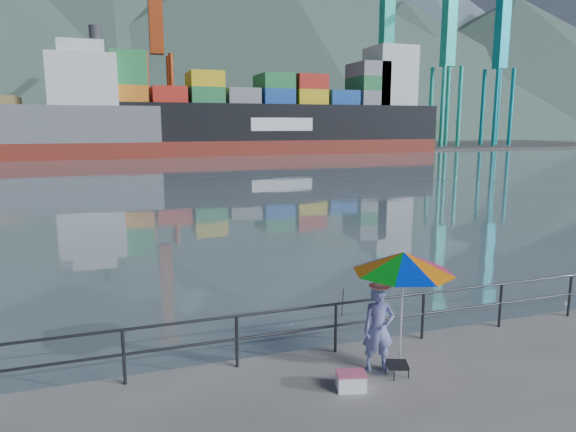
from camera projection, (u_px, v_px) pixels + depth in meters
The scene contains 12 objects.
harbor_water at pixel (124, 142), 129.45m from camera, with size 500.00×280.00×0.00m, color slate.
far_dock at pixel (184, 148), 98.15m from camera, with size 200.00×40.00×0.40m, color #514F4C.
guardrail at pixel (288, 334), 9.81m from camera, with size 22.00×0.06×1.03m.
mountains at pixel (215, 47), 207.96m from camera, with size 600.00×332.80×80.00m.
port_cranes at pixel (303, 60), 93.62m from camera, with size 116.00×28.00×38.40m.
container_stacks at pixel (312, 131), 106.29m from camera, with size 58.00×5.40×7.80m.
fisherman at pixel (378, 329), 9.34m from camera, with size 0.58×0.38×1.58m, color #1B2B97.
beach_umbrella at pixel (404, 262), 9.13m from camera, with size 2.00×2.00×2.24m.
folding_stool at pixel (397, 369), 9.22m from camera, with size 0.48×0.48×0.24m.
cooler_bag at pixel (351, 382), 8.75m from camera, with size 0.48×0.32×0.28m, color white.
fishing_rod at pixel (342, 345), 10.53m from camera, with size 0.02×0.02×2.01m, color black.
container_ship at pixel (283, 116), 83.95m from camera, with size 55.74×9.29×18.10m.
Camera 1 is at (-2.99, -7.07, 4.47)m, focal length 32.00 mm.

